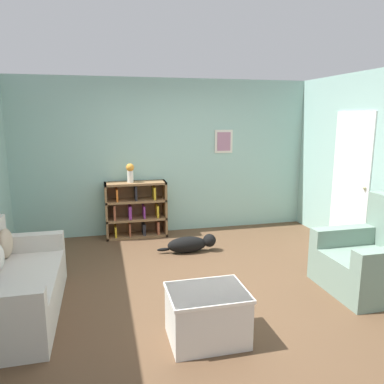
{
  "coord_description": "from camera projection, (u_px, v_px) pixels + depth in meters",
  "views": [
    {
      "loc": [
        -1.08,
        -4.06,
        1.98
      ],
      "look_at": [
        0.0,
        0.4,
        1.05
      ],
      "focal_mm": 35.0,
      "sensor_mm": 36.0,
      "label": 1
    }
  ],
  "objects": [
    {
      "name": "recliner_chair",
      "position": [
        375.0,
        260.0,
        4.31
      ],
      "size": [
        0.97,
        0.97,
        1.06
      ],
      "color": "gray",
      "rests_on": "ground_plane"
    },
    {
      "name": "coffee_table",
      "position": [
        207.0,
        314.0,
        3.34
      ],
      "size": [
        0.7,
        0.55,
        0.47
      ],
      "color": "silver",
      "rests_on": "ground_plane"
    },
    {
      "name": "wall_back",
      "position": [
        167.0,
        157.0,
        6.39
      ],
      "size": [
        5.6,
        0.13,
        2.6
      ],
      "color": "#93BCB2",
      "rests_on": "ground_plane"
    },
    {
      "name": "dog",
      "position": [
        191.0,
        244.0,
        5.53
      ],
      "size": [
        0.88,
        0.22,
        0.26
      ],
      "color": "black",
      "rests_on": "ground_plane"
    },
    {
      "name": "vase",
      "position": [
        130.0,
        172.0,
        6.06
      ],
      "size": [
        0.13,
        0.13,
        0.31
      ],
      "color": "silver",
      "rests_on": "bookshelf"
    },
    {
      "name": "bookshelf",
      "position": [
        136.0,
        210.0,
        6.23
      ],
      "size": [
        1.0,
        0.33,
        0.92
      ],
      "color": "olive",
      "rests_on": "ground_plane"
    },
    {
      "name": "ground_plane",
      "position": [
        200.0,
        284.0,
        4.51
      ],
      "size": [
        14.0,
        14.0,
        0.0
      ],
      "primitive_type": "plane",
      "color": "brown"
    },
    {
      "name": "couch",
      "position": [
        8.0,
        286.0,
        3.73
      ],
      "size": [
        0.8,
        1.72,
        0.85
      ],
      "color": "beige",
      "rests_on": "ground_plane"
    }
  ]
}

